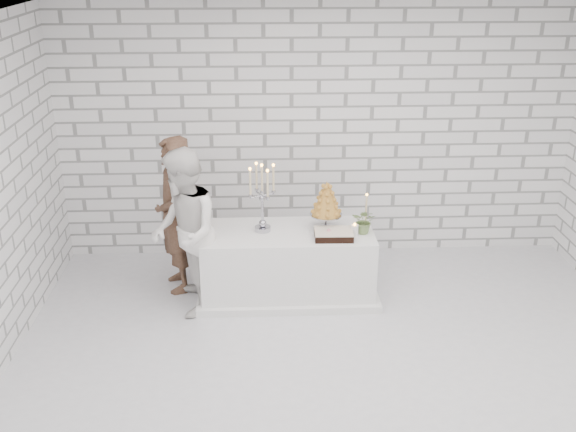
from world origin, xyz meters
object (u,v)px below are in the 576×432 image
(cake_table, at_px, (288,263))
(bride, at_px, (184,233))
(groom, at_px, (175,215))
(candelabra, at_px, (262,198))
(croquembouche, at_px, (326,205))

(cake_table, distance_m, bride, 1.18)
(groom, bearing_deg, bride, 1.34)
(cake_table, height_order, bride, bride)
(bride, relative_size, candelabra, 2.34)
(croquembouche, bearing_deg, groom, 173.95)
(groom, xyz_separation_m, bride, (0.15, -0.48, 0.00))
(candelabra, bearing_deg, cake_table, -6.23)
(candelabra, bearing_deg, groom, 167.84)
(groom, bearing_deg, croquembouche, 68.15)
(bride, bearing_deg, groom, -173.95)
(cake_table, distance_m, candelabra, 0.79)
(groom, relative_size, bride, 1.00)
(candelabra, relative_size, croquembouche, 1.40)
(cake_table, bearing_deg, candelabra, 173.77)
(cake_table, bearing_deg, bride, -166.51)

